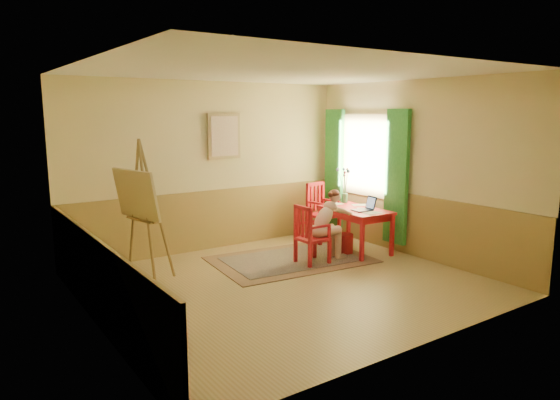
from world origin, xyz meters
TOP-DOWN VIEW (x-y plane):
  - room at (0.00, 0.00)m, footprint 5.04×4.54m
  - wainscot at (0.00, 0.80)m, footprint 5.00×4.50m
  - window at (2.42, 1.10)m, footprint 0.12×2.01m
  - wall_portrait at (0.25, 2.20)m, footprint 0.60×0.05m
  - rug at (0.69, 0.89)m, footprint 2.55×1.83m
  - table at (1.88, 0.72)m, footprint 0.79×1.24m
  - chair_left at (0.80, 0.55)m, footprint 0.42×0.41m
  - chair_back at (1.97, 1.71)m, footprint 0.51×0.53m
  - figure at (1.15, 0.56)m, footprint 0.82×0.36m
  - laptop at (1.92, 0.53)m, footprint 0.39×0.26m
  - papers at (1.98, 0.76)m, footprint 0.64×1.15m
  - vase at (2.12, 1.27)m, footprint 0.21×0.31m
  - wastebasket at (1.63, 0.70)m, footprint 0.39×0.39m
  - easel at (-1.64, 1.06)m, footprint 0.74×0.88m

SIDE VIEW (x-z plane):
  - rug at x=0.69m, z-range 0.00..0.02m
  - wastebasket at x=1.63m, z-range 0.00..0.33m
  - chair_left at x=0.80m, z-range 0.00..0.92m
  - wainscot at x=0.00m, z-range 0.00..1.00m
  - chair_back at x=1.97m, z-range 0.00..1.03m
  - figure at x=1.15m, z-range 0.06..1.17m
  - table at x=1.88m, z-range 0.27..0.99m
  - papers at x=1.98m, z-range 0.72..0.72m
  - laptop at x=1.92m, z-range 0.65..0.88m
  - vase at x=2.12m, z-range 0.69..1.32m
  - easel at x=-1.64m, z-range 0.18..2.14m
  - window at x=2.42m, z-range 0.25..2.45m
  - room at x=0.00m, z-range -0.02..2.82m
  - wall_portrait at x=0.25m, z-range 1.52..2.28m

